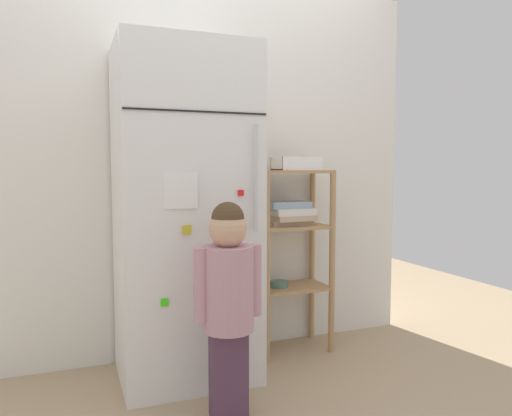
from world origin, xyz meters
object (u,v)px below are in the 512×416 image
Objects in this scene: fruit_bin at (298,164)px; refrigerator at (185,214)px; child_standing at (228,288)px; pantry_shelf_unit at (290,235)px.

refrigerator is at bearing -170.51° from fruit_bin.
pantry_shelf_unit reaches higher than child_standing.
pantry_shelf_unit is (0.67, 0.14, -0.16)m from refrigerator.
fruit_bin is (0.64, 0.62, 0.55)m from child_standing.
child_standing is at bearing -81.77° from refrigerator.
child_standing is at bearing -133.43° from pantry_shelf_unit.
refrigerator reaches higher than child_standing.
refrigerator is 6.78× the size of fruit_bin.
refrigerator is 0.77m from fruit_bin.
child_standing is 3.77× the size of fruit_bin.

